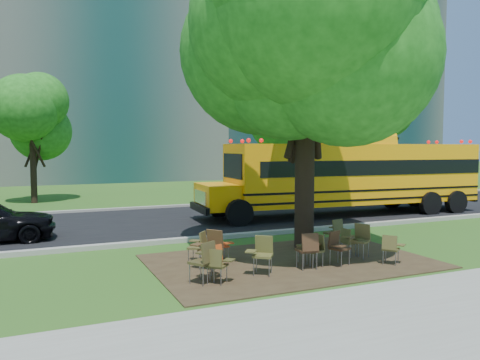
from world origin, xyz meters
name	(u,v)px	position (x,y,z in m)	size (l,w,h in m)	color
ground	(247,261)	(0.00, 0.00, 0.00)	(160.00, 160.00, 0.00)	#28561B
sidewalk	(377,330)	(0.00, -5.00, 0.02)	(60.00, 4.00, 0.04)	gray
dirt_patch	(290,261)	(1.00, -0.50, 0.01)	(7.00, 4.50, 0.03)	#382819
asphalt_road	(173,221)	(0.00, 7.00, 0.02)	(80.00, 8.00, 0.04)	black
kerb_near	(207,238)	(0.00, 3.00, 0.07)	(80.00, 0.25, 0.14)	gray
kerb_far	(150,208)	(0.00, 11.10, 0.07)	(80.00, 0.25, 0.14)	gray
building_right	(298,67)	(24.00, 38.00, 12.50)	(30.00, 16.00, 25.00)	slate
bg_tree_2	(32,123)	(-5.00, 16.00, 4.21)	(4.80, 4.80, 6.62)	black
bg_tree_3	(271,112)	(8.00, 14.00, 5.03)	(5.60, 5.60, 7.84)	black
bg_tree_4	(389,125)	(16.00, 13.00, 4.34)	(5.00, 5.00, 6.85)	black
main_tree	(306,41)	(2.17, 0.75, 5.91)	(7.20, 7.20, 9.53)	black
school_bus	(353,174)	(7.67, 5.74, 1.77)	(12.67, 3.55, 3.06)	#FF9E08
chair_0	(205,258)	(-1.67, -1.50, 0.58)	(0.63, 0.78, 0.94)	#41371C
chair_1	(217,263)	(-1.44, -1.66, 0.49)	(0.68, 0.54, 0.80)	#44401D
chair_2	(213,258)	(-1.39, -1.25, 0.49)	(0.55, 0.61, 0.80)	#C94715
chair_3	(262,251)	(-0.22, -1.32, 0.55)	(0.76, 0.60, 0.90)	brown
chair_4	(309,247)	(0.98, -1.40, 0.56)	(0.65, 0.54, 0.91)	#3E2616
chair_5	(337,245)	(1.85, -1.33, 0.53)	(0.58, 0.65, 0.86)	#3D2516
chair_6	(359,237)	(2.86, -0.89, 0.56)	(0.74, 0.61, 0.91)	brown
chair_7	(391,247)	(3.09, -1.84, 0.48)	(0.65, 0.52, 0.77)	brown
chair_8	(199,244)	(-1.22, 0.20, 0.52)	(0.57, 0.72, 0.84)	#4E4622
chair_9	(211,245)	(-1.13, -0.41, 0.59)	(0.80, 0.64, 0.95)	#4A301A
chair_10	(219,243)	(-0.65, 0.27, 0.47)	(0.45, 0.50, 0.77)	#AD3912
chair_11	(309,245)	(1.33, -0.86, 0.49)	(0.54, 0.57, 0.79)	#50371C
chair_12	(349,240)	(2.67, -0.72, 0.48)	(0.47, 0.51, 0.78)	#4B4720
chair_13	(335,230)	(2.96, 0.34, 0.54)	(0.59, 0.62, 0.87)	#46421E
chair_14	(314,247)	(1.24, -1.23, 0.51)	(0.56, 0.55, 0.82)	#49421F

